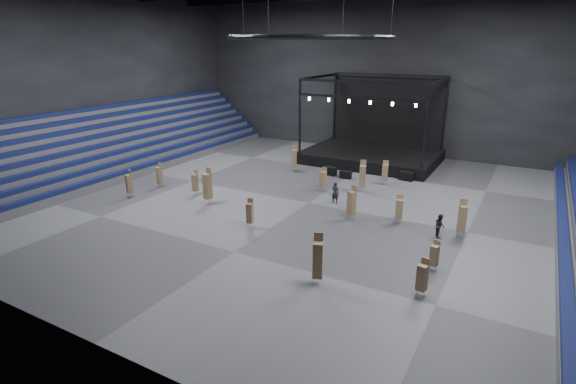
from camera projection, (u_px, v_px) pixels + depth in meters
The scene contains 27 objects.
floor at pixel (308, 203), 37.21m from camera, with size 50.00×50.00×0.00m, color #4B4B4D.
wall_back at pixel (391, 76), 51.74m from camera, with size 50.00×0.20×18.00m, color black.
wall_front at pixel (63, 144), 16.97m from camera, with size 50.00×0.20×18.00m, color black.
wall_left at pixel (92, 80), 45.91m from camera, with size 0.20×42.00×18.00m, color black.
bleachers_left at pixel (114, 151), 47.27m from camera, with size 7.20×40.00×6.40m.
stage at pixel (374, 148), 50.19m from camera, with size 14.00×10.00×9.20m.
truss_ring at pixel (311, 37), 33.08m from camera, with size 12.30×12.30×5.15m.
flight_case_left at pixel (330, 171), 44.89m from camera, with size 1.24×0.62×0.83m, color black.
flight_case_mid at pixel (346, 175), 43.77m from camera, with size 1.10×0.55×0.73m, color black.
flight_case_right at pixel (407, 176), 43.13m from camera, with size 1.30×0.65×0.87m, color black.
chair_stack_0 at pixel (434, 255), 25.85m from camera, with size 0.51×0.51×1.89m.
chair_stack_1 at pixel (318, 259), 24.27m from camera, with size 0.68×0.68×3.00m.
chair_stack_2 at pixel (462, 218), 30.29m from camera, with size 0.63×0.63×2.69m.
chair_stack_3 at pixel (363, 176), 39.58m from camera, with size 0.66×0.66×2.86m.
chair_stack_4 at pixel (399, 208), 32.64m from camera, with size 0.62×0.62×2.21m.
chair_stack_5 at pixel (207, 186), 36.54m from camera, with size 0.61×0.61×3.06m.
chair_stack_6 at pixel (323, 179), 39.80m from camera, with size 0.56×0.56×2.17m.
chair_stack_7 at pixel (352, 202), 33.29m from camera, with size 0.65×0.65×2.67m.
chair_stack_8 at pixel (294, 158), 46.04m from camera, with size 0.64×0.64×2.64m.
chair_stack_9 at pixel (195, 182), 38.81m from camera, with size 0.44×0.44×2.22m.
chair_stack_10 at pixel (250, 213), 31.97m from camera, with size 0.51×0.51×2.17m.
chair_stack_11 at pixel (385, 172), 41.65m from camera, with size 0.63×0.63×2.27m.
chair_stack_12 at pixel (129, 184), 38.09m from camera, with size 0.58×0.58×2.43m.
chair_stack_13 at pixel (159, 175), 40.80m from camera, with size 0.45×0.45×2.31m.
chair_stack_14 at pixel (422, 277), 23.18m from camera, with size 0.57×0.57×2.16m.
man_center at pixel (335, 193), 36.90m from camera, with size 0.66×0.44×1.82m, color black.
crew_member at pixel (440, 225), 30.54m from camera, with size 0.79×0.62×1.62m, color black.
Camera 1 is at (15.58, -31.38, 12.67)m, focal length 28.00 mm.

